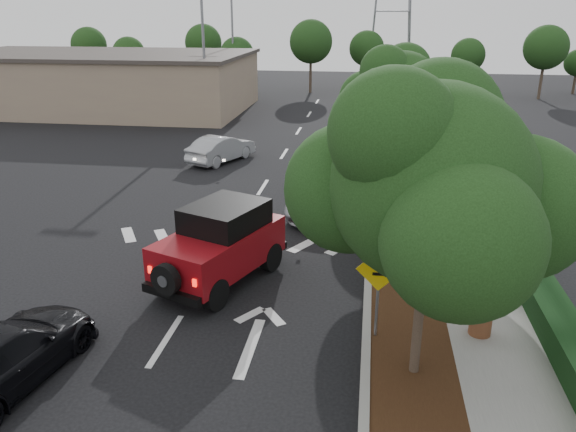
% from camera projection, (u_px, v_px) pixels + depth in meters
% --- Properties ---
extents(ground, '(120.00, 120.00, 0.00)m').
position_uv_depth(ground, '(166.00, 340.00, 13.00)').
color(ground, black).
rests_on(ground, ground).
extents(curb, '(0.20, 70.00, 0.15)m').
position_uv_depth(curb, '(371.00, 190.00, 23.47)').
color(curb, '#9E9B93').
rests_on(curb, ground).
extents(planting_strip, '(1.80, 70.00, 0.12)m').
position_uv_depth(planting_strip, '(395.00, 192.00, 23.34)').
color(planting_strip, black).
rests_on(planting_strip, ground).
extents(sidewalk, '(2.00, 70.00, 0.12)m').
position_uv_depth(sidewalk, '(442.00, 194.00, 23.08)').
color(sidewalk, gray).
rests_on(sidewalk, ground).
extents(hedge, '(0.80, 70.00, 0.80)m').
position_uv_depth(hedge, '(478.00, 187.00, 22.77)').
color(hedge, black).
rests_on(hedge, ground).
extents(commercial_building, '(22.00, 12.00, 4.00)m').
position_uv_depth(commercial_building, '(99.00, 82.00, 42.33)').
color(commercial_building, gray).
rests_on(commercial_building, ground).
extents(transmission_tower, '(7.00, 4.00, 28.00)m').
position_uv_depth(transmission_tower, '(388.00, 85.00, 56.71)').
color(transmission_tower, slate).
rests_on(transmission_tower, ground).
extents(street_tree_near, '(3.80, 3.80, 5.92)m').
position_uv_depth(street_tree_near, '(413.00, 375.00, 11.77)').
color(street_tree_near, '#173210').
rests_on(street_tree_near, ground).
extents(street_tree_mid, '(3.20, 3.20, 5.32)m').
position_uv_depth(street_tree_mid, '(400.00, 245.00, 18.26)').
color(street_tree_mid, '#173210').
rests_on(street_tree_mid, ground).
extents(street_tree_far, '(3.40, 3.40, 5.62)m').
position_uv_depth(street_tree_far, '(394.00, 186.00, 24.29)').
color(street_tree_far, '#173210').
rests_on(street_tree_far, ground).
extents(light_pole_a, '(2.00, 0.22, 9.00)m').
position_uv_depth(light_pole_a, '(207.00, 122.00, 38.01)').
color(light_pole_a, slate).
rests_on(light_pole_a, ground).
extents(light_pole_b, '(2.00, 0.22, 9.00)m').
position_uv_depth(light_pole_b, '(235.00, 96.00, 49.28)').
color(light_pole_b, slate).
rests_on(light_pole_b, ground).
extents(red_jeep, '(3.24, 4.50, 2.20)m').
position_uv_depth(red_jeep, '(224.00, 242.00, 15.59)').
color(red_jeep, black).
rests_on(red_jeep, ground).
extents(silver_suv_ahead, '(3.61, 5.42, 1.38)m').
position_uv_depth(silver_suv_ahead, '(333.00, 195.00, 20.87)').
color(silver_suv_ahead, '#A9AAB0').
rests_on(silver_suv_ahead, ground).
extents(black_suv_oncoming, '(2.47, 4.72, 1.31)m').
position_uv_depth(black_suv_oncoming, '(2.00, 355.00, 11.30)').
color(black_suv_oncoming, black).
rests_on(black_suv_oncoming, ground).
extents(silver_sedan_oncoming, '(2.88, 4.20, 1.31)m').
position_uv_depth(silver_sedan_oncoming, '(221.00, 149.00, 27.99)').
color(silver_sedan_oncoming, '#9EA0A6').
rests_on(silver_sedan_oncoming, ground).
extents(parked_suv, '(5.31, 3.49, 1.68)m').
position_uv_depth(parked_suv, '(183.00, 107.00, 38.81)').
color(parked_suv, '#ABACB3').
rests_on(parked_suv, ground).
extents(speed_hump_sign, '(1.03, 0.09, 2.20)m').
position_uv_depth(speed_hump_sign, '(379.00, 281.00, 12.49)').
color(speed_hump_sign, slate).
rests_on(speed_hump_sign, ground).
extents(terracotta_planter, '(0.64, 0.64, 1.11)m').
position_uv_depth(terracotta_planter, '(482.00, 310.00, 12.83)').
color(terracotta_planter, brown).
rests_on(terracotta_planter, ground).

